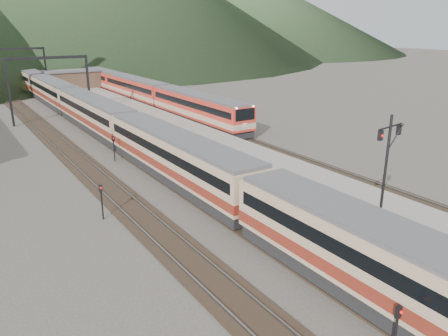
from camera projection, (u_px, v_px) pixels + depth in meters
track_main at (118, 144)px, 44.05m from camera, size 2.60×200.00×0.23m
track_far at (68, 151)px, 41.47m from camera, size 2.60×200.00×0.23m
track_second at (215, 130)px, 49.99m from camera, size 2.60×200.00×0.23m
platform at (177, 137)px, 45.21m from camera, size 8.00×100.00×1.00m
gantry_near at (49, 77)px, 52.83m from camera, size 9.55×0.25×8.00m
gantry_far at (16, 63)px, 72.78m from camera, size 9.55×0.25×8.00m
station_shed at (72, 79)px, 76.48m from camera, size 9.40×4.40×3.10m
main_train at (94, 113)px, 49.27m from camera, size 2.95×101.26×3.60m
second_train at (136, 89)px, 68.06m from camera, size 2.85×58.44×3.48m
signal_mast at (386, 162)px, 22.04m from camera, size 2.18×0.49×6.33m
short_signal_a at (396, 326)px, 15.24m from camera, size 0.24×0.19×2.27m
short_signal_b at (114, 145)px, 38.34m from camera, size 0.26×0.22×2.27m
short_signal_c at (101, 197)px, 26.69m from camera, size 0.26×0.22×2.27m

